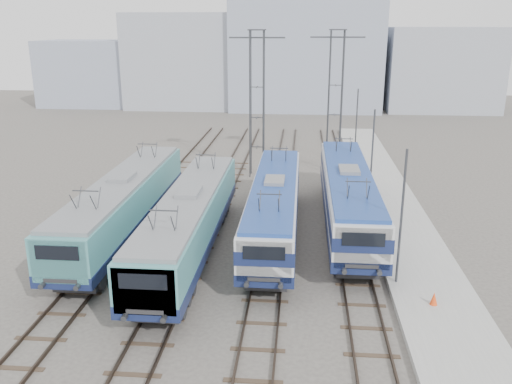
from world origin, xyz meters
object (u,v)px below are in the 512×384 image
object	(u,v)px
locomotive_far_right	(348,194)
locomotive_far_left	(123,203)
catenary_tower_west	(257,98)
locomotive_center_right	(274,204)
mast_front	(401,221)
mast_rear	(356,128)
catenary_tower_east	(335,95)
mast_mid	(372,160)
locomotive_center_left	(189,220)
safety_cone	(434,298)

from	to	relation	value
locomotive_far_right	locomotive_far_left	bearing A→B (deg)	-168.39
locomotive_far_right	catenary_tower_west	xyz separation A→B (m)	(-6.75, 12.13, 4.31)
locomotive_center_right	catenary_tower_west	world-z (taller)	catenary_tower_west
catenary_tower_west	mast_front	bearing A→B (deg)	-66.73
catenary_tower_west	mast_rear	xyz separation A→B (m)	(8.60, 4.00, -3.14)
locomotive_center_right	mast_front	world-z (taller)	mast_front
locomotive_center_right	catenary_tower_east	xyz separation A→B (m)	(4.25, 16.22, 4.42)
locomotive_far_left	mast_front	size ratio (longest dim) A/B	2.59
catenary_tower_east	mast_front	bearing A→B (deg)	-84.55
catenary_tower_west	catenary_tower_east	world-z (taller)	same
locomotive_far_right	mast_mid	bearing A→B (deg)	65.86
locomotive_far_left	locomotive_center_left	bearing A→B (deg)	-28.40
mast_front	mast_mid	xyz separation A→B (m)	(0.00, 12.00, 0.00)
locomotive_far_left	locomotive_far_right	distance (m)	13.78
locomotive_center_left	locomotive_center_right	world-z (taller)	locomotive_center_left
mast_rear	safety_cone	distance (m)	26.37
locomotive_far_left	mast_rear	size ratio (longest dim) A/B	2.59
locomotive_far_right	catenary_tower_east	world-z (taller)	catenary_tower_east
mast_mid	catenary_tower_west	bearing A→B (deg)	137.07
locomotive_center_left	locomotive_center_right	bearing A→B (deg)	34.65
locomotive_center_left	locomotive_center_right	xyz separation A→B (m)	(4.50, 3.11, -0.01)
locomotive_far_right	catenary_tower_west	distance (m)	14.53
locomotive_far_left	mast_rear	world-z (taller)	mast_rear
locomotive_far_right	mast_front	distance (m)	8.17
locomotive_center_left	catenary_tower_east	distance (m)	21.68
locomotive_far_right	mast_mid	distance (m)	4.67
locomotive_far_right	catenary_tower_east	distance (m)	14.77
catenary_tower_east	locomotive_center_right	bearing A→B (deg)	-104.68
locomotive_center_left	mast_mid	xyz separation A→B (m)	(10.85, 9.33, 1.28)
catenary_tower_west	mast_mid	size ratio (longest dim) A/B	1.71
locomotive_far_left	safety_cone	xyz separation A→B (m)	(16.67, -7.27, -1.66)
safety_cone	locomotive_center_left	bearing A→B (deg)	158.33
locomotive_center_right	mast_front	distance (m)	8.68
locomotive_far_left	mast_rear	bearing A→B (deg)	50.92
catenary_tower_west	mast_rear	world-z (taller)	catenary_tower_west
locomotive_center_left	mast_front	bearing A→B (deg)	-13.80
locomotive_far_left	catenary_tower_east	bearing A→B (deg)	51.91
locomotive_far_left	mast_mid	xyz separation A→B (m)	(15.35, 6.90, 1.24)
locomotive_center_left	mast_mid	size ratio (longest dim) A/B	2.55
locomotive_center_left	locomotive_center_right	distance (m)	5.47
locomotive_far_right	locomotive_center_left	bearing A→B (deg)	-149.95
locomotive_far_left	safety_cone	bearing A→B (deg)	-23.56
locomotive_center_left	locomotive_far_left	bearing A→B (deg)	151.60
locomotive_far_right	catenary_tower_west	world-z (taller)	catenary_tower_west
locomotive_far_left	catenary_tower_west	xyz separation A→B (m)	(6.75, 14.90, 4.38)
locomotive_far_left	mast_rear	xyz separation A→B (m)	(15.35, 18.90, 1.24)
locomotive_center_left	locomotive_far_right	xyz separation A→B (m)	(9.00, 5.21, 0.11)
locomotive_center_right	catenary_tower_west	bearing A→B (deg)	98.99
mast_mid	mast_rear	size ratio (longest dim) A/B	1.00
locomotive_far_left	catenary_tower_east	xyz separation A→B (m)	(13.25, 16.90, 4.38)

